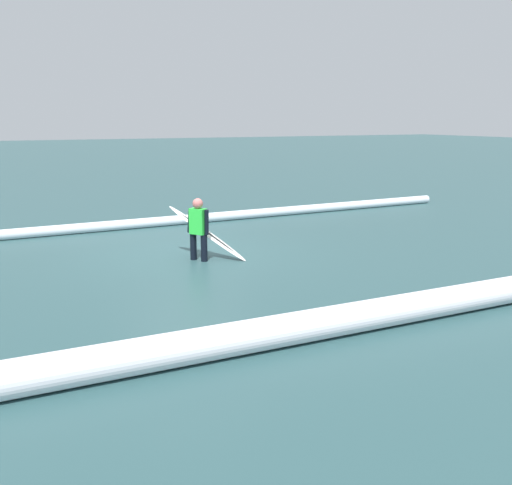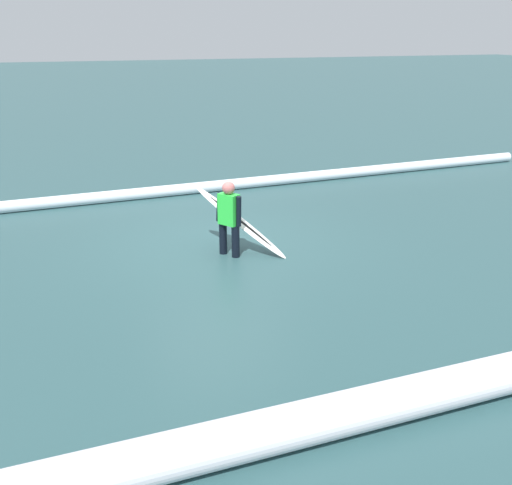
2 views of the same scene
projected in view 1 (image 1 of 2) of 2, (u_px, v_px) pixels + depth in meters
The scene contains 5 objects.
ground_plane at pixel (187, 253), 12.89m from camera, with size 147.78×147.78×0.00m, color #2C4F52.
surfer at pixel (198, 226), 12.08m from camera, with size 0.35×0.51×1.32m.
surfboard at pixel (207, 233), 12.38m from camera, with size 1.44×1.56×1.10m.
wave_crest_foreground at pixel (64, 230), 14.90m from camera, with size 0.27×0.27×24.93m, color white.
wave_crest_midground at pixel (370, 315), 8.19m from camera, with size 0.43×0.43×19.49m, color white.
Camera 1 is at (4.18, 11.93, 2.94)m, focal length 40.55 mm.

